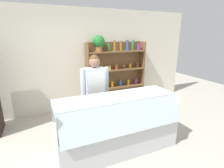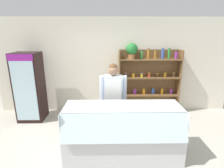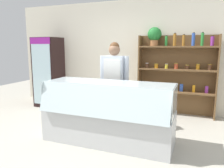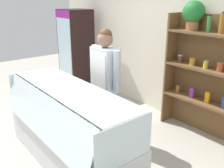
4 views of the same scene
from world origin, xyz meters
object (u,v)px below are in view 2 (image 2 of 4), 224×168
at_px(shelving_unit, 146,74).
at_px(deli_display_case, 122,141).
at_px(shop_clerk, 113,95).
at_px(drinks_fridge, 30,87).

xyz_separation_m(shelving_unit, deli_display_case, (-0.81, -1.96, -0.84)).
height_order(shelving_unit, shop_clerk, shelving_unit).
distance_m(drinks_fridge, deli_display_case, 2.86).
distance_m(deli_display_case, shop_clerk, 0.98).
bearing_deg(shop_clerk, shelving_unit, 52.55).
relative_size(shelving_unit, deli_display_case, 0.95).
bearing_deg(drinks_fridge, deli_display_case, -33.58).
bearing_deg(deli_display_case, drinks_fridge, 146.42).
xyz_separation_m(drinks_fridge, shop_clerk, (2.18, -0.84, 0.08)).
height_order(drinks_fridge, deli_display_case, drinks_fridge).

